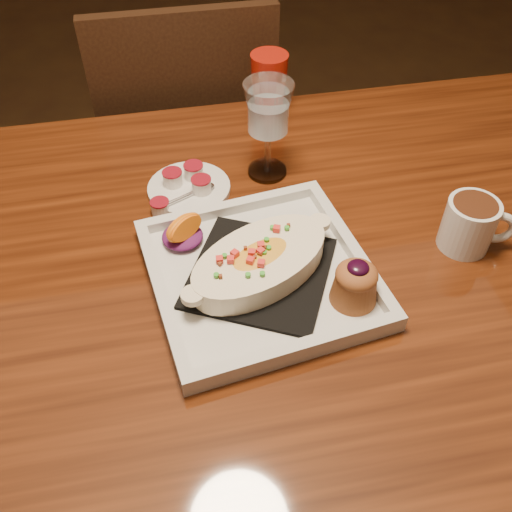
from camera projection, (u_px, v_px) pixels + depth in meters
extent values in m
plane|color=#2F200F|center=(236.00, 465.00, 1.43)|extent=(7.00, 7.00, 0.00)
cube|color=#61280D|center=(224.00, 267.00, 0.91)|extent=(1.50, 0.90, 0.04)
cylinder|color=black|center=(456.00, 227.00, 1.52)|extent=(0.07, 0.07, 0.71)
cube|color=black|center=(188.00, 155.00, 1.58)|extent=(0.42, 0.42, 0.04)
cylinder|color=black|center=(239.00, 175.00, 1.88)|extent=(0.04, 0.04, 0.45)
cylinder|color=black|center=(136.00, 188.00, 1.84)|extent=(0.04, 0.04, 0.45)
cylinder|color=black|center=(260.00, 246.00, 1.65)|extent=(0.04, 0.04, 0.45)
cylinder|color=black|center=(142.00, 263.00, 1.61)|extent=(0.04, 0.04, 0.45)
cube|color=black|center=(188.00, 113.00, 1.27)|extent=(0.40, 0.03, 0.46)
cube|color=silver|center=(260.00, 277.00, 0.86)|extent=(0.36, 0.36, 0.01)
cube|color=black|center=(260.00, 272.00, 0.85)|extent=(0.27, 0.27, 0.01)
ellipsoid|color=gold|center=(260.00, 262.00, 0.83)|extent=(0.22, 0.18, 0.04)
ellipsoid|color=#601559|center=(182.00, 236.00, 0.89)|extent=(0.07, 0.07, 0.02)
cone|color=#955026|center=(355.00, 287.00, 0.80)|extent=(0.07, 0.07, 0.05)
ellipsoid|color=#955026|center=(357.00, 275.00, 0.78)|extent=(0.06, 0.06, 0.03)
ellipsoid|color=black|center=(358.00, 268.00, 0.77)|extent=(0.03, 0.03, 0.01)
cylinder|color=silver|center=(468.00, 225.00, 0.88)|extent=(0.08, 0.08, 0.08)
cylinder|color=#381B0F|center=(475.00, 208.00, 0.86)|extent=(0.07, 0.07, 0.02)
torus|color=silver|center=(497.00, 228.00, 0.88)|extent=(0.06, 0.03, 0.06)
cylinder|color=silver|center=(267.00, 171.00, 1.04)|extent=(0.07, 0.07, 0.01)
cylinder|color=silver|center=(268.00, 152.00, 1.01)|extent=(0.01, 0.01, 0.08)
cone|color=silver|center=(268.00, 109.00, 0.95)|extent=(0.09, 0.09, 0.09)
cylinder|color=silver|center=(189.00, 188.00, 1.00)|extent=(0.15, 0.15, 0.01)
cylinder|color=white|center=(173.00, 179.00, 0.99)|extent=(0.03, 0.03, 0.02)
cylinder|color=maroon|center=(172.00, 172.00, 0.98)|extent=(0.04, 0.04, 0.00)
cylinder|color=white|center=(194.00, 172.00, 1.01)|extent=(0.03, 0.03, 0.02)
cylinder|color=maroon|center=(193.00, 166.00, 1.00)|extent=(0.04, 0.04, 0.00)
cylinder|color=white|center=(201.00, 186.00, 0.98)|extent=(0.03, 0.03, 0.02)
cylinder|color=maroon|center=(201.00, 179.00, 0.97)|extent=(0.04, 0.04, 0.00)
cylinder|color=white|center=(160.00, 208.00, 0.96)|extent=(0.03, 0.03, 0.02)
cylinder|color=maroon|center=(159.00, 202.00, 0.95)|extent=(0.03, 0.03, 0.00)
cone|color=#A2160B|center=(269.00, 84.00, 1.14)|extent=(0.08, 0.08, 0.13)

